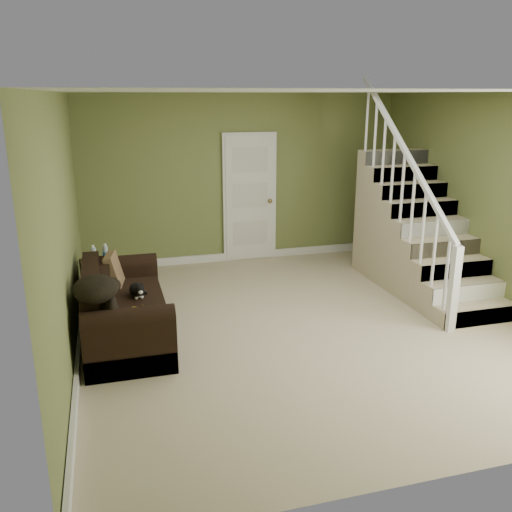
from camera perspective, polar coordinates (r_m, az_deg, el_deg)
floor at (r=6.38m, az=4.82°, el=-7.18°), size 5.00×5.50×0.01m
ceiling at (r=5.84m, az=5.46°, el=16.86°), size 5.00×5.50×0.01m
wall_back at (r=8.56m, az=-1.40°, el=8.09°), size 5.00×0.04×2.60m
wall_front at (r=3.64m, az=20.49°, el=-4.86°), size 5.00×0.04×2.60m
wall_left at (r=5.62m, az=-19.52°, el=2.62°), size 0.04×5.50×2.60m
wall_right at (r=7.24m, az=24.07°, el=5.08°), size 0.04×5.50×2.60m
baseboard_back at (r=8.80m, az=-1.30°, el=0.06°), size 5.00×0.04×0.12m
baseboard_left at (r=6.02m, az=-18.09°, el=-8.88°), size 0.04×5.50×0.12m
baseboard_right at (r=7.53m, az=22.79°, el=-4.19°), size 0.04×5.50×0.12m
door at (r=8.60m, az=-0.66°, el=6.14°), size 0.86×0.12×2.02m
staircase at (r=7.85m, az=16.24°, el=1.73°), size 1.00×2.51×2.82m
sofa at (r=6.11m, az=-13.94°, el=-5.67°), size 0.86×2.00×0.79m
side_table at (r=7.11m, az=-15.86°, el=-2.71°), size 0.54×0.54×0.80m
cat at (r=6.10m, az=-12.40°, el=-3.53°), size 0.23×0.42×0.20m
banana at (r=5.69m, az=-12.28°, el=-5.59°), size 0.18×0.20×0.06m
throw_pillow at (r=6.55m, az=-14.72°, el=-1.44°), size 0.25×0.42×0.40m
throw_blanket at (r=5.32m, az=-16.55°, el=-3.33°), size 0.55×0.64×0.23m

